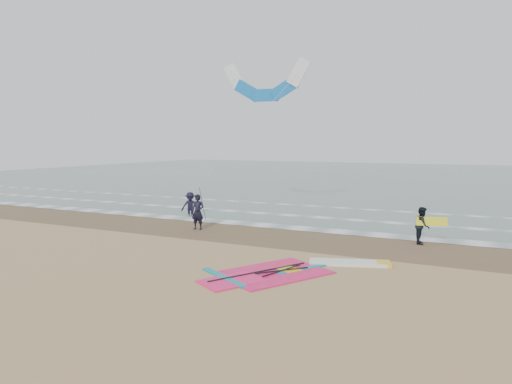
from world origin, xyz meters
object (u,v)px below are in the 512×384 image
at_px(windsurf_rig, 295,270).
at_px(person_standing, 198,212).
at_px(person_wading, 190,201).
at_px(surf_kite, 265,85).
at_px(person_walking, 422,225).

relative_size(windsurf_rig, person_standing, 3.28).
relative_size(person_wading, surf_kite, 0.20).
height_order(person_walking, person_wading, person_wading).
xyz_separation_m(windsurf_rig, person_standing, (-7.26, 5.04, 0.88)).
distance_m(person_wading, surf_kite, 8.88).
bearing_deg(person_walking, windsurf_rig, 146.14).
xyz_separation_m(person_standing, person_walking, (10.79, 1.53, -0.10)).
bearing_deg(surf_kite, person_walking, -30.57).
height_order(person_walking, surf_kite, surf_kite).
xyz_separation_m(person_standing, surf_kite, (0.31, 7.72, 7.26)).
distance_m(person_standing, person_walking, 10.90).
relative_size(windsurf_rig, person_wading, 3.43).
xyz_separation_m(person_walking, surf_kite, (-10.47, 6.19, 7.36)).
distance_m(windsurf_rig, person_walking, 7.50).
relative_size(person_standing, surf_kite, 0.21).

